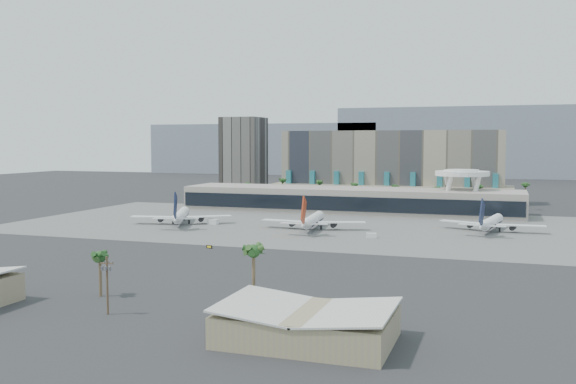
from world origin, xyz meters
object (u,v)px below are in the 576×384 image
(airliner_centre, at_px, (312,220))
(service_vehicle_b, at_px, (371,236))
(airliner_left, at_px, (181,215))
(airliner_right, at_px, (491,222))
(taxiway_sign, at_px, (209,247))
(utility_pole, at_px, (107,280))
(service_vehicle_a, at_px, (213,222))

(airliner_centre, relative_size, service_vehicle_b, 12.07)
(airliner_left, bearing_deg, airliner_right, -13.32)
(airliner_centre, distance_m, service_vehicle_b, 31.12)
(taxiway_sign, bearing_deg, airliner_centre, 84.83)
(taxiway_sign, bearing_deg, airliner_right, 53.76)
(utility_pole, bearing_deg, airliner_right, 64.80)
(utility_pole, distance_m, airliner_right, 168.92)
(airliner_centre, relative_size, airliner_right, 1.05)
(airliner_left, height_order, taxiway_sign, airliner_left)
(airliner_centre, xyz_separation_m, service_vehicle_b, (27.07, -15.07, -2.91))
(taxiway_sign, bearing_deg, service_vehicle_b, 54.89)
(airliner_right, distance_m, service_vehicle_a, 114.39)
(service_vehicle_b, bearing_deg, utility_pole, -117.51)
(utility_pole, relative_size, service_vehicle_b, 3.28)
(utility_pole, xyz_separation_m, service_vehicle_b, (30.68, 120.73, -6.20))
(airliner_right, xyz_separation_m, taxiway_sign, (-87.91, -71.70, -3.16))
(airliner_centre, bearing_deg, utility_pole, -97.71)
(airliner_left, height_order, service_vehicle_a, airliner_left)
(airliner_left, relative_size, airliner_right, 1.01)
(service_vehicle_a, relative_size, taxiway_sign, 2.03)
(utility_pole, relative_size, service_vehicle_a, 2.51)
(service_vehicle_b, distance_m, taxiway_sign, 61.23)
(service_vehicle_a, bearing_deg, airliner_left, -154.49)
(utility_pole, bearing_deg, airliner_centre, 88.48)
(airliner_centre, height_order, service_vehicle_a, airliner_centre)
(utility_pole, bearing_deg, service_vehicle_b, 75.74)
(airliner_centre, bearing_deg, service_vehicle_a, 171.31)
(airliner_right, height_order, service_vehicle_b, airliner_right)
(service_vehicle_a, bearing_deg, airliner_centre, 5.94)
(service_vehicle_a, height_order, taxiway_sign, service_vehicle_a)
(service_vehicle_a, bearing_deg, airliner_right, 16.00)
(service_vehicle_a, distance_m, service_vehicle_b, 74.12)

